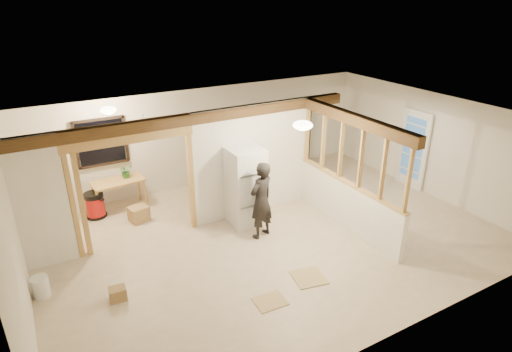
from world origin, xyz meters
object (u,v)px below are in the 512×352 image
work_table (120,195)px  bookshelf (296,139)px  refrigerator (246,187)px  woman (261,200)px  shop_vac (95,205)px

work_table → bookshelf: (5.09, 0.27, 0.44)m
refrigerator → bookshelf: size_ratio=1.08×
woman → work_table: 3.50m
shop_vac → work_table: bearing=11.7°
refrigerator → work_table: 3.04m
woman → work_table: woman is taller
refrigerator → shop_vac: (-2.82, 1.86, -0.56)m
work_table → bookshelf: bookshelf is taller
bookshelf → work_table: bearing=-177.0°
bookshelf → refrigerator: bearing=-141.7°
work_table → shop_vac: bearing=-173.1°
refrigerator → shop_vac: refrigerator is taller
refrigerator → work_table: bearing=138.5°
shop_vac → woman: bearing=-41.8°
woman → bookshelf: 4.07m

